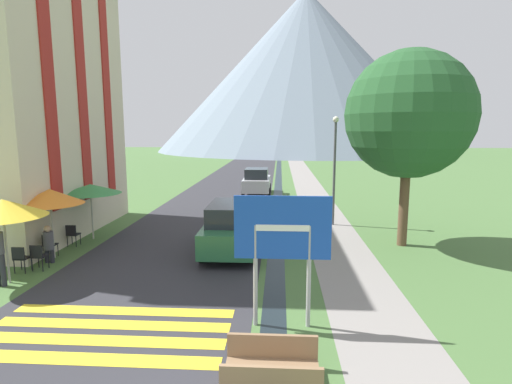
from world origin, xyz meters
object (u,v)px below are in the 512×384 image
parked_car_near (233,227)px  streetlamp (335,161)px  road_sign (282,239)px  cafe_umbrella_rear_green (90,189)px  tree_by_path (409,115)px  cafe_chair_far_right (72,233)px  cafe_umbrella_middle_orange (50,197)px  cafe_chair_near_left (21,257)px  parked_car_far (257,181)px  footbridge (272,372)px  person_seated_near (48,242)px  cafe_umbrella_front_yellow (3,208)px  cafe_chair_middle (49,244)px  cafe_chair_near_right (38,255)px  hotel_building (22,79)px

parked_car_near → streetlamp: size_ratio=0.90×
road_sign → cafe_umbrella_rear_green: 10.39m
road_sign → tree_by_path: bearing=55.3°
cafe_chair_far_right → cafe_umbrella_rear_green: (0.28, 1.09, 1.56)m
road_sign → cafe_umbrella_middle_orange: road_sign is taller
cafe_chair_near_left → cafe_umbrella_middle_orange: 2.24m
parked_car_far → cafe_chair_near_left: (-6.47, -15.99, -0.40)m
parked_car_near → cafe_chair_near_left: size_ratio=5.32×
parked_car_near → cafe_chair_near_left: (-6.36, -2.68, -0.40)m
footbridge → person_seated_near: person_seated_near is taller
cafe_umbrella_front_yellow → road_sign: bearing=-15.0°
cafe_umbrella_rear_green → cafe_chair_near_left: bearing=-96.0°
cafe_umbrella_middle_orange → cafe_chair_far_right: bearing=92.7°
parked_car_near → cafe_umbrella_front_yellow: size_ratio=1.82×
footbridge → streetlamp: streetlamp is taller
cafe_chair_middle → tree_by_path: tree_by_path is taller
cafe_chair_near_right → streetlamp: 12.51m
hotel_building → cafe_umbrella_rear_green: bearing=-15.9°
parked_car_near → person_seated_near: size_ratio=3.52×
footbridge → cafe_chair_middle: cafe_chair_middle is taller
parked_car_far → cafe_chair_near_right: 16.89m
footbridge → cafe_umbrella_front_yellow: size_ratio=0.68×
hotel_building → tree_by_path: bearing=-3.8°
cafe_umbrella_middle_orange → streetlamp: streetlamp is taller
parked_car_far → cafe_chair_near_left: size_ratio=4.49×
footbridge → cafe_chair_near_right: (-7.52, 5.31, 0.29)m
parked_car_near → cafe_umbrella_rear_green: 6.19m
cafe_chair_far_right → footbridge: bearing=-68.9°
cafe_chair_near_left → parked_car_near: bearing=32.5°
tree_by_path → cafe_chair_near_left: bearing=-163.4°
parked_car_far → streetlamp: (4.13, -8.91, 2.09)m
cafe_umbrella_rear_green → person_seated_near: 3.30m
parked_car_far → cafe_chair_near_left: parked_car_far is taller
cafe_umbrella_rear_green → hotel_building: bearing=164.1°
tree_by_path → road_sign: bearing=-124.7°
footbridge → cafe_umbrella_front_yellow: bearing=151.2°
cafe_umbrella_front_yellow → streetlamp: (10.42, 7.91, 0.77)m
parked_car_near → parked_car_far: size_ratio=1.19×
tree_by_path → hotel_building: bearing=176.2°
hotel_building → cafe_chair_near_right: size_ratio=14.32×
tree_by_path → streetlamp: bearing=124.5°
cafe_umbrella_rear_green → streetlamp: bearing=16.9°
road_sign → cafe_chair_far_right: (-8.00, 5.86, -1.53)m
hotel_building → cafe_umbrella_front_yellow: 7.67m
road_sign → footbridge: 2.80m
parked_car_far → cafe_chair_near_right: size_ratio=4.49×
streetlamp → parked_car_far: bearing=114.9°
parked_car_near → cafe_chair_near_right: bearing=-157.5°
person_seated_near → footbridge: bearing=-38.6°
cafe_chair_near_right → person_seated_near: size_ratio=0.66×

